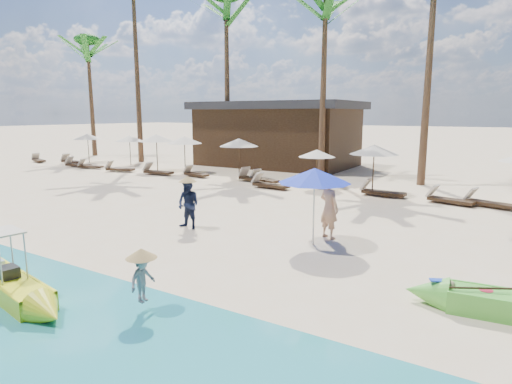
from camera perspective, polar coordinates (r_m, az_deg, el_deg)
The scene contains 32 objects.
ground at distance 11.00m, azimuth -4.58°, elevation -8.31°, with size 240.00×240.00×0.00m, color beige.
wet_sand_strip at distance 7.87m, azimuth -27.62°, elevation -17.43°, with size 240.00×4.50×0.01m, color tan.
yellow_canoe at distance 10.01m, azimuth -30.40°, elevation -10.37°, with size 5.06×1.18×1.32m.
tourist at distance 12.33m, azimuth 9.72°, elevation -2.09°, with size 0.65×0.42×1.77m, color tan.
vendor_green at distance 13.36m, azimuth -9.01°, elevation -1.63°, with size 0.74×0.58×1.53m, color #161E3C.
vendor_yellow at distance 8.05m, azimuth -14.90°, elevation -11.07°, with size 0.57×0.33×0.88m, color gray.
blue_umbrella at distance 11.49m, azimuth 7.82°, elevation 2.19°, with size 1.95×1.95×2.10m.
resort_parasol_0 at distance 33.42m, azimuth -21.55°, elevation 6.90°, with size 2.04×2.04×2.10m.
lounger_0_left at distance 35.39m, azimuth -27.04°, elevation 3.88°, with size 1.78×0.97×0.58m.
lounger_0_right at distance 33.22m, azimuth -23.48°, elevation 3.84°, with size 1.89×0.67×0.63m.
resort_parasol_1 at distance 30.82m, azimuth -16.52°, elevation 6.85°, with size 1.98×1.98×2.03m.
lounger_1_left at distance 30.97m, azimuth -22.80°, elevation 3.45°, with size 1.88×0.88×0.62m.
lounger_1_right at distance 29.83m, azimuth -21.32°, elevation 3.28°, with size 1.73×0.99×0.56m.
resort_parasol_2 at distance 27.27m, azimuth -13.15°, elevation 7.04°, with size 2.20×2.20×2.27m.
lounger_2_left at distance 27.62m, azimuth -17.88°, elevation 3.01°, with size 1.87×1.06×0.61m.
resort_parasol_3 at distance 25.83m, azimuth -9.53°, elevation 6.85°, with size 2.13×2.13×2.20m.
lounger_3_left at distance 25.61m, azimuth -13.11°, elevation 2.71°, with size 1.92×0.78×0.63m.
lounger_3_right at distance 24.44m, azimuth -8.16°, elevation 2.47°, with size 1.73×0.78×0.57m.
resort_parasol_4 at distance 23.07m, azimuth -2.29°, elevation 6.61°, with size 2.15×2.15×2.21m.
lounger_4_left at distance 22.45m, azimuth -0.56°, elevation 1.94°, with size 1.96×1.14×0.64m.
lounger_4_right at distance 22.10m, azimuth 0.98°, elevation 1.76°, with size 1.81×1.00×0.59m.
resort_parasol_5 at distance 20.62m, azimuth 8.13°, elevation 5.12°, with size 1.78×1.78×1.84m.
lounger_5_left at distance 20.45m, azimuth 1.70°, elevation 1.10°, with size 1.94×0.72×0.65m.
resort_parasol_6 at distance 19.31m, azimuth 15.49°, elevation 5.47°, with size 2.14×2.14×2.20m.
lounger_6_left at distance 19.26m, azimuth 16.26°, elevation 0.11°, with size 1.93×0.68×0.65m.
lounger_6_right at distance 18.54m, azimuth 24.22°, elevation -0.82°, with size 1.89×0.94×0.62m.
lounger_7_left at distance 18.59m, azimuth 28.41°, elevation -1.15°, with size 1.86×1.03×0.60m.
palm_0 at distance 39.23m, azimuth -21.46°, elevation 16.44°, with size 2.08×2.08×9.90m.
palm_1 at distance 33.50m, azimuth -15.98°, elevation 22.62°, with size 2.08×2.08×13.60m.
palm_2 at distance 29.31m, azimuth -3.98°, elevation 21.53°, with size 2.08×2.08×11.33m.
palm_3 at distance 25.10m, azimuth 9.22°, elevation 21.90°, with size 2.08×2.08×10.52m.
pavilion_west at distance 29.55m, azimuth 2.86°, elevation 7.82°, with size 10.80×6.60×4.30m.
Camera 1 is at (6.17, -8.40, 3.52)m, focal length 30.00 mm.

